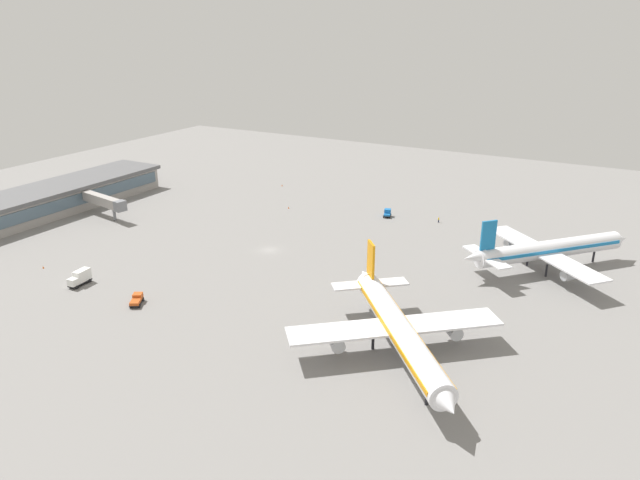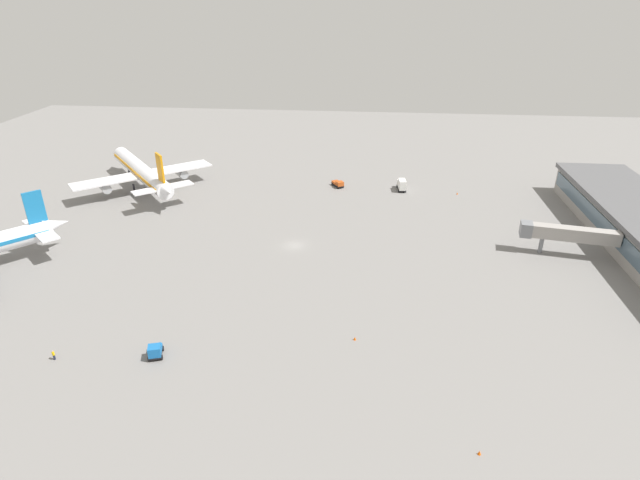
{
  "view_description": "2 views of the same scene",
  "coord_description": "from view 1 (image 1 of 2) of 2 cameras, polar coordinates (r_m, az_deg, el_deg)",
  "views": [
    {
      "loc": [
        118.14,
        80.71,
        56.02
      ],
      "look_at": [
        -6.83,
        11.46,
        2.67
      ],
      "focal_mm": 32.94,
      "sensor_mm": 36.0,
      "label": 1
    },
    {
      "loc": [
        -102.59,
        -15.93,
        51.8
      ],
      "look_at": [
        -0.87,
        -5.83,
        2.06
      ],
      "focal_mm": 28.84,
      "sensor_mm": 36.0,
      "label": 2
    }
  ],
  "objects": [
    {
      "name": "terminal_building",
      "position": [
        201.68,
        -24.64,
        3.64
      ],
      "size": [
        77.68,
        18.48,
        7.92
      ],
      "color": "#9E9993",
      "rests_on": "ground"
    },
    {
      "name": "safety_cone_mid_apron",
      "position": [
        187.73,
        -3.07,
        3.18
      ],
      "size": [
        0.44,
        0.44,
        0.6
      ],
      "primitive_type": "cone",
      "color": "#EA590C",
      "rests_on": "ground"
    },
    {
      "name": "jet_bridge",
      "position": [
        188.87,
        -20.21,
        3.56
      ],
      "size": [
        6.22,
        19.98,
        6.74
      ],
      "rotation": [
        0.0,
        0.0,
        1.4
      ],
      "color": "#9E9993",
      "rests_on": "ground"
    },
    {
      "name": "ground",
      "position": [
        153.65,
        -4.98,
        -0.99
      ],
      "size": [
        288.0,
        288.0,
        0.0
      ],
      "primitive_type": "plane",
      "color": "gray"
    },
    {
      "name": "safety_cone_near_gate",
      "position": [
        213.71,
        -3.71,
        5.32
      ],
      "size": [
        0.44,
        0.44,
        0.6
      ],
      "primitive_type": "cone",
      "color": "#EA590C",
      "rests_on": "ground"
    },
    {
      "name": "baggage_tug",
      "position": [
        180.29,
        6.57,
        2.62
      ],
      "size": [
        3.61,
        2.99,
        2.3
      ],
      "rotation": [
        0.0,
        0.0,
        3.44
      ],
      "color": "black",
      "rests_on": "ground"
    },
    {
      "name": "safety_cone_far_side",
      "position": [
        156.82,
        -25.3,
        -2.41
      ],
      "size": [
        0.44,
        0.44,
        0.6
      ],
      "primitive_type": "cone",
      "color": "#EA590C",
      "rests_on": "ground"
    },
    {
      "name": "ground_crew_worker",
      "position": [
        177.41,
        11.45,
        1.94
      ],
      "size": [
        0.53,
        0.53,
        1.67
      ],
      "rotation": [
        0.0,
        0.0,
        5.31
      ],
      "color": "#1E2338",
      "rests_on": "ground"
    },
    {
      "name": "catering_truck",
      "position": [
        143.46,
        -22.28,
        -3.4
      ],
      "size": [
        5.75,
        2.61,
        3.3
      ],
      "rotation": [
        0.0,
        0.0,
        0.09
      ],
      "color": "black",
      "rests_on": "ground"
    },
    {
      "name": "airplane_at_gate",
      "position": [
        105.21,
        7.56,
        -8.48
      ],
      "size": [
        40.22,
        36.16,
        14.85
      ],
      "rotation": [
        0.0,
        0.0,
        0.7
      ],
      "color": "white",
      "rests_on": "ground"
    },
    {
      "name": "pushback_tractor",
      "position": [
        130.2,
        -17.38,
        -5.55
      ],
      "size": [
        4.75,
        3.91,
        1.9
      ],
      "rotation": [
        0.0,
        0.0,
        3.69
      ],
      "color": "black",
      "rests_on": "ground"
    },
    {
      "name": "airplane_taxiing",
      "position": [
        149.51,
        21.26,
        -0.86
      ],
      "size": [
        37.9,
        35.51,
        14.24
      ],
      "rotation": [
        0.0,
        0.0,
        2.41
      ],
      "color": "white",
      "rests_on": "ground"
    }
  ]
}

